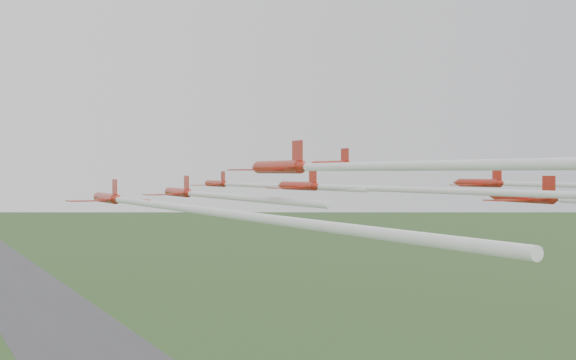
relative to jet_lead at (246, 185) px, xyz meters
name	(u,v)px	position (x,y,z in m)	size (l,w,h in m)	color
runway	(49,315)	(4.02, 188.67, -48.30)	(38.00, 900.00, 0.04)	#38383B
jet_lead	(246,185)	(0.00, 0.00, 0.00)	(7.81, 51.07, 2.33)	red
jet_row2_left	(204,195)	(-12.28, -17.26, -0.74)	(8.61, 46.72, 2.57)	red
jet_row2_right	(391,164)	(10.94, -19.24, 2.70)	(9.13, 59.02, 2.73)	red
jet_row3_left	(160,205)	(-22.99, -36.55, -0.99)	(8.29, 68.71, 2.49)	red
jet_row3_mid	(351,188)	(-0.91, -29.90, 0.14)	(7.96, 48.05, 2.38)	red
jet_row3_right	(576,185)	(24.43, -35.35, 0.31)	(8.66, 64.37, 2.58)	red
jet_row4_left	(396,166)	(-12.95, -56.42, 2.15)	(9.18, 70.10, 2.75)	red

